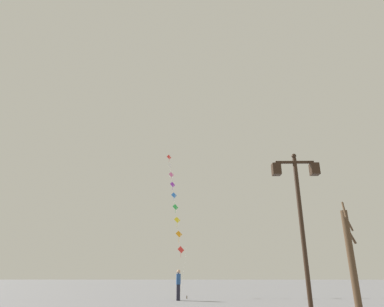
% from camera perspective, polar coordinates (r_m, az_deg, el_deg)
% --- Properties ---
extents(ground_plane, '(160.00, 160.00, 0.00)m').
position_cam_1_polar(ground_plane, '(21.03, 5.15, -24.04)').
color(ground_plane, gray).
extents(twin_lantern_lamp_post, '(1.57, 0.28, 5.35)m').
position_cam_1_polar(twin_lantern_lamp_post, '(11.42, 18.03, -7.90)').
color(twin_lantern_lamp_post, black).
rests_on(twin_lantern_lamp_post, ground_plane).
extents(kite_train, '(2.45, 9.45, 13.01)m').
position_cam_1_polar(kite_train, '(28.40, -3.00, -8.37)').
color(kite_train, brown).
rests_on(kite_train, ground_plane).
extents(kite_flyer, '(0.28, 0.62, 1.71)m').
position_cam_1_polar(kite_flyer, '(21.09, -2.38, -21.63)').
color(kite_flyer, '#1E1E2D').
rests_on(kite_flyer, ground_plane).
extents(bare_tree, '(1.01, 1.63, 4.69)m').
position_cam_1_polar(bare_tree, '(17.15, 25.79, -15.56)').
color(bare_tree, '#4C3826').
rests_on(bare_tree, ground_plane).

